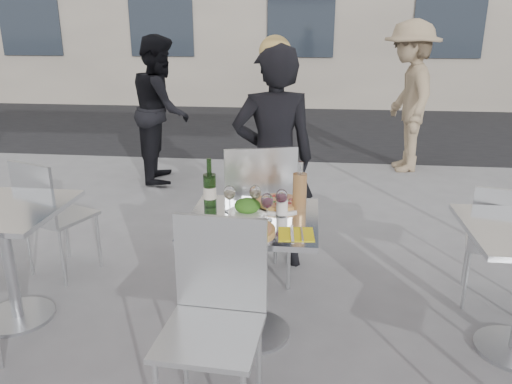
# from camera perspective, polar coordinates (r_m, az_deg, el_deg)

# --- Properties ---
(ground) EXTENTS (80.00, 80.00, 0.00)m
(ground) POSITION_cam_1_polar(r_m,az_deg,el_deg) (3.12, -0.32, -15.86)
(ground) COLOR slate
(street_asphalt) EXTENTS (24.00, 5.00, 0.00)m
(street_asphalt) POSITION_cam_1_polar(r_m,az_deg,el_deg) (9.23, 4.48, 7.54)
(street_asphalt) COLOR black
(street_asphalt) RESTS_ON ground
(main_table) EXTENTS (0.72, 0.72, 0.75)m
(main_table) POSITION_cam_1_polar(r_m,az_deg,el_deg) (2.85, -0.34, -6.89)
(main_table) COLOR #B7BABF
(main_table) RESTS_ON ground
(side_table_left) EXTENTS (0.72, 0.72, 0.75)m
(side_table_left) POSITION_cam_1_polar(r_m,az_deg,el_deg) (3.36, -26.75, -4.92)
(side_table_left) COLOR #B7BABF
(side_table_left) RESTS_ON ground
(chair_far) EXTENTS (0.59, 0.60, 1.03)m
(chair_far) POSITION_cam_1_polar(r_m,az_deg,el_deg) (3.36, 0.16, -1.49)
(chair_far) COLOR silver
(chair_far) RESTS_ON ground
(chair_near) EXTENTS (0.46, 0.47, 0.95)m
(chair_near) POSITION_cam_1_polar(r_m,az_deg,el_deg) (2.31, -4.68, -12.88)
(chair_near) COLOR silver
(chair_near) RESTS_ON ground
(side_chair_lfar) EXTENTS (0.53, 0.53, 0.89)m
(side_chair_lfar) POSITION_cam_1_polar(r_m,az_deg,el_deg) (3.82, -22.61, -1.85)
(side_chair_lfar) COLOR silver
(side_chair_lfar) RESTS_ON ground
(side_chair_rfar) EXTENTS (0.47, 0.48, 0.85)m
(side_chair_rfar) POSITION_cam_1_polar(r_m,az_deg,el_deg) (3.48, 26.15, -4.69)
(side_chair_rfar) COLOR silver
(side_chair_rfar) RESTS_ON ground
(woman_diner) EXTENTS (0.68, 0.52, 1.65)m
(woman_diner) POSITION_cam_1_polar(r_m,az_deg,el_deg) (3.64, 2.05, 3.62)
(woman_diner) COLOR black
(woman_diner) RESTS_ON ground
(pedestrian_a) EXTENTS (0.79, 0.92, 1.67)m
(pedestrian_a) POSITION_cam_1_polar(r_m,az_deg,el_deg) (5.94, -10.76, 9.25)
(pedestrian_a) COLOR black
(pedestrian_a) RESTS_ON ground
(pedestrian_b) EXTENTS (0.74, 1.22, 1.83)m
(pedestrian_b) POSITION_cam_1_polar(r_m,az_deg,el_deg) (6.51, 16.98, 10.32)
(pedestrian_b) COLOR #988162
(pedestrian_b) RESTS_ON ground
(pizza_near) EXTENTS (0.31, 0.31, 0.02)m
(pizza_near) POSITION_cam_1_polar(r_m,az_deg,el_deg) (2.59, -1.21, -4.30)
(pizza_near) COLOR #DBAE55
(pizza_near) RESTS_ON main_table
(pizza_far) EXTENTS (0.31, 0.31, 0.03)m
(pizza_far) POSITION_cam_1_polar(r_m,az_deg,el_deg) (2.95, 2.66, -1.25)
(pizza_far) COLOR white
(pizza_far) RESTS_ON main_table
(salad_plate) EXTENTS (0.22, 0.22, 0.09)m
(salad_plate) POSITION_cam_1_polar(r_m,az_deg,el_deg) (2.82, -0.98, -1.74)
(salad_plate) COLOR white
(salad_plate) RESTS_ON main_table
(wine_bottle) EXTENTS (0.07, 0.08, 0.29)m
(wine_bottle) POSITION_cam_1_polar(r_m,az_deg,el_deg) (2.90, -5.31, 0.38)
(wine_bottle) COLOR #254B1C
(wine_bottle) RESTS_ON main_table
(carafe) EXTENTS (0.08, 0.08, 0.29)m
(carafe) POSITION_cam_1_polar(r_m,az_deg,el_deg) (2.84, 5.01, 0.11)
(carafe) COLOR #E0A45F
(carafe) RESTS_ON main_table
(sugar_shaker) EXTENTS (0.06, 0.06, 0.11)m
(sugar_shaker) POSITION_cam_1_polar(r_m,az_deg,el_deg) (2.79, 3.00, -1.61)
(sugar_shaker) COLOR white
(sugar_shaker) RESTS_ON main_table
(wineglass_white_a) EXTENTS (0.07, 0.07, 0.16)m
(wineglass_white_a) POSITION_cam_1_polar(r_m,az_deg,el_deg) (2.82, -3.04, -0.17)
(wineglass_white_a) COLOR white
(wineglass_white_a) RESTS_ON main_table
(wineglass_white_b) EXTENTS (0.07, 0.07, 0.16)m
(wineglass_white_b) POSITION_cam_1_polar(r_m,az_deg,el_deg) (2.83, -0.09, -0.11)
(wineglass_white_b) COLOR white
(wineglass_white_b) RESTS_ON main_table
(wineglass_red_a) EXTENTS (0.07, 0.07, 0.16)m
(wineglass_red_a) POSITION_cam_1_polar(r_m,az_deg,el_deg) (2.69, 1.27, -1.10)
(wineglass_red_a) COLOR white
(wineglass_red_a) RESTS_ON main_table
(wineglass_red_b) EXTENTS (0.07, 0.07, 0.16)m
(wineglass_red_b) POSITION_cam_1_polar(r_m,az_deg,el_deg) (2.76, 2.94, -0.62)
(wineglass_red_b) COLOR white
(wineglass_red_b) RESTS_ON main_table
(napkin_left) EXTENTS (0.21, 0.21, 0.01)m
(napkin_left) POSITION_cam_1_polar(r_m,az_deg,el_deg) (2.64, -6.67, -4.09)
(napkin_left) COLOR #FFF016
(napkin_left) RESTS_ON main_table
(napkin_right) EXTENTS (0.19, 0.20, 0.01)m
(napkin_right) POSITION_cam_1_polar(r_m,az_deg,el_deg) (2.56, 4.60, -4.80)
(napkin_right) COLOR #FFF016
(napkin_right) RESTS_ON main_table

